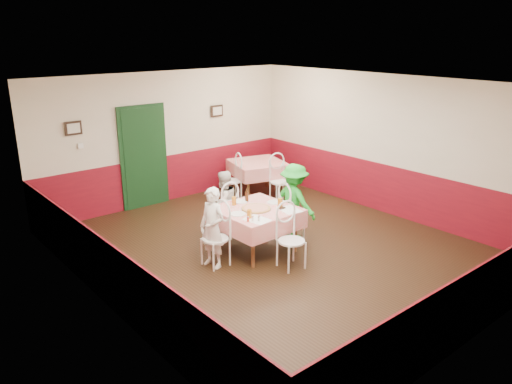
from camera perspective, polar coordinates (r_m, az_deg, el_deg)
floor at (r=8.66m, az=2.19°, el=-6.53°), size 7.00×7.00×0.00m
ceiling at (r=7.92m, az=2.43°, el=12.25°), size 7.00×7.00×0.00m
back_wall at (r=10.95m, az=-10.16°, el=6.16°), size 6.00×0.10×2.80m
front_wall at (r=6.19m, az=24.66°, el=-4.42°), size 6.00×0.10×2.80m
left_wall at (r=6.63m, az=-17.30°, el=-2.11°), size 0.10×7.00×2.80m
right_wall at (r=10.38m, az=14.73°, el=5.20°), size 0.10×7.00×2.80m
wainscot_back at (r=11.15m, az=-9.87°, el=1.61°), size 6.00×0.03×1.00m
wainscot_front at (r=6.57m, az=23.52°, el=-11.68°), size 6.00×0.03×1.00m
wainscot_left at (r=6.99m, az=-16.50°, el=-9.04°), size 0.03×7.00×1.00m
wainscot_right at (r=10.59m, az=14.30°, el=0.44°), size 0.03×7.00×1.00m
door at (r=10.70m, az=-12.69°, el=3.81°), size 0.96×0.06×2.10m
picture_left at (r=10.00m, az=-20.16°, el=6.87°), size 0.32×0.03×0.26m
picture_right at (r=11.52m, az=-4.49°, el=9.23°), size 0.32×0.03×0.26m
thermostat at (r=10.10m, az=-19.42°, el=5.01°), size 0.10×0.03×0.10m
main_table at (r=8.45m, az=0.00°, el=-4.36°), size 1.24×1.24×0.77m
second_table at (r=11.41m, az=0.20°, el=1.60°), size 1.38×1.38×0.77m
chair_left at (r=7.94m, az=-4.67°, el=-5.36°), size 0.42×0.42×0.90m
chair_right at (r=8.97m, az=4.12°, el=-2.56°), size 0.46×0.46×0.90m
chair_far at (r=9.04m, az=-3.52°, el=-2.36°), size 0.46×0.46×0.90m
chair_near at (r=7.85m, az=4.08°, el=-5.62°), size 0.48×0.48×0.90m
chair_second_a at (r=10.94m, az=-2.80°, el=1.27°), size 0.52×0.52×0.90m
chair_second_b at (r=10.85m, az=2.76°, el=1.13°), size 0.52×0.52×0.90m
pizza at (r=8.28m, az=0.02°, el=-1.87°), size 0.48×0.48×0.03m
plate_left at (r=8.06m, az=-2.08°, el=-2.52°), size 0.25×0.25×0.01m
plate_right at (r=8.60m, az=2.16°, el=-1.18°), size 0.25×0.25×0.01m
plate_far at (r=8.64m, az=-1.82°, el=-1.09°), size 0.25×0.25×0.01m
glass_a at (r=7.87m, az=-0.77°, el=-2.52°), size 0.08×0.08×0.14m
glass_b at (r=8.37m, az=2.77°, el=-1.23°), size 0.08×0.08×0.15m
glass_c at (r=8.48m, az=-2.54°, el=-1.02°), size 0.08×0.08×0.14m
beer_bottle at (r=8.62m, az=-1.06°, el=-0.43°), size 0.06×0.06×0.21m
shaker_a at (r=7.76m, az=-0.37°, el=-3.05°), size 0.04×0.04×0.09m
shaker_b at (r=7.75m, az=0.32°, el=-3.05°), size 0.04×0.04×0.09m
shaker_c at (r=7.74m, az=-0.92°, el=-3.09°), size 0.04×0.04×0.09m
menu_left at (r=7.83m, az=0.14°, el=-3.18°), size 0.36×0.44×0.00m
menu_right at (r=8.28m, az=3.84°, el=-2.02°), size 0.37×0.45×0.00m
wallet at (r=8.33m, az=2.91°, el=-1.82°), size 0.11×0.09×0.02m
diner_left at (r=7.84m, az=-5.00°, el=-4.10°), size 0.40×0.53×1.30m
diner_far at (r=9.03m, az=-3.74°, el=-1.34°), size 0.62×0.50×1.22m
diner_right at (r=8.92m, az=4.38°, el=-1.07°), size 0.60×0.93×1.37m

